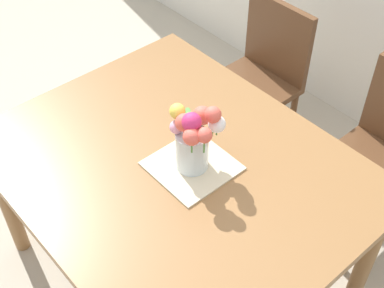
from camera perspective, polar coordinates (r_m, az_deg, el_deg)
name	(u,v)px	position (r m, az deg, el deg)	size (l,w,h in m)	color
ground_plane	(179,271)	(2.62, -1.37, -13.59)	(12.00, 12.00, 0.00)	#B7AD99
dining_table	(177,178)	(2.09, -1.67, -3.74)	(1.43, 1.15, 0.76)	olive
chair_left	(261,73)	(2.88, 7.45, 7.62)	(0.42, 0.42, 0.90)	brown
placemat	(192,166)	(2.01, 0.00, -2.37)	(0.29, 0.29, 0.01)	beige
flower_vase	(195,135)	(1.90, 0.36, 0.95)	(0.22, 0.20, 0.29)	silver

